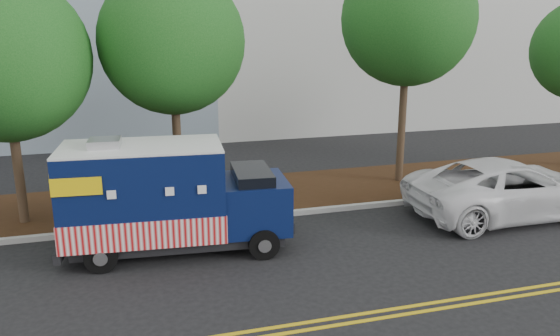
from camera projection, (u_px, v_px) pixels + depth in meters
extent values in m
plane|color=black|center=(223.00, 241.00, 14.41)|extent=(120.00, 120.00, 0.00)
cube|color=#9E9E99|center=(214.00, 221.00, 15.69)|extent=(120.00, 0.18, 0.15)
cube|color=black|center=(203.00, 199.00, 17.64)|extent=(120.00, 4.00, 0.15)
cube|color=gold|center=(265.00, 329.00, 10.28)|extent=(120.00, 0.10, 0.01)
cube|color=gold|center=(268.00, 336.00, 10.05)|extent=(120.00, 0.10, 0.01)
cylinder|color=#38281C|center=(18.00, 165.00, 14.99)|extent=(0.26, 0.26, 3.59)
sphere|color=#154D17|center=(4.00, 58.00, 14.24)|extent=(4.45, 4.45, 4.45)
cylinder|color=#38281C|center=(177.00, 144.00, 16.63)|extent=(0.26, 0.26, 3.99)
sphere|color=#154D17|center=(172.00, 42.00, 15.84)|extent=(4.24, 4.24, 4.24)
cylinder|color=#38281C|center=(402.00, 120.00, 18.91)|extent=(0.26, 0.26, 4.60)
sphere|color=#154D17|center=(408.00, 19.00, 18.02)|extent=(4.45, 4.45, 4.45)
cube|color=#473828|center=(118.00, 187.00, 15.06)|extent=(0.06, 0.06, 2.40)
cube|color=black|center=(180.00, 236.00, 13.76)|extent=(5.20, 2.13, 0.25)
cube|color=#091540|center=(144.00, 191.00, 13.29)|extent=(3.96, 2.39, 2.17)
cube|color=#B30B0E|center=(146.00, 220.00, 13.49)|extent=(4.00, 2.45, 0.68)
cube|color=white|center=(141.00, 146.00, 13.00)|extent=(3.96, 2.39, 0.05)
cube|color=#B7B7BA|center=(105.00, 143.00, 12.81)|extent=(0.78, 0.78, 0.20)
cube|color=#091540|center=(254.00, 203.00, 13.93)|extent=(1.79, 2.08, 1.27)
cube|color=black|center=(252.00, 180.00, 13.76)|extent=(1.05, 1.84, 0.59)
cube|color=black|center=(286.00, 216.00, 14.20)|extent=(0.22, 1.81, 0.27)
cube|color=black|center=(65.00, 243.00, 13.23)|extent=(0.33, 2.04, 0.25)
cube|color=#B7B7BA|center=(60.00, 194.00, 12.91)|extent=(0.17, 1.63, 1.72)
cube|color=#B7B7BA|center=(156.00, 176.00, 14.35)|extent=(1.63, 0.17, 1.00)
cube|color=yellow|center=(76.00, 187.00, 11.88)|extent=(1.08, 0.11, 0.41)
cube|color=yellow|center=(89.00, 163.00, 13.92)|extent=(1.08, 0.11, 0.41)
cylinder|color=black|center=(264.00, 244.00, 13.27)|extent=(0.78, 0.32, 0.76)
cylinder|color=black|center=(253.00, 218.00, 15.02)|extent=(0.78, 0.32, 0.76)
cylinder|color=black|center=(101.00, 257.00, 12.55)|extent=(0.78, 0.32, 0.76)
cylinder|color=black|center=(109.00, 228.00, 14.30)|extent=(0.78, 0.32, 0.76)
imported|color=white|center=(509.00, 188.00, 16.12)|extent=(6.11, 2.84, 1.70)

